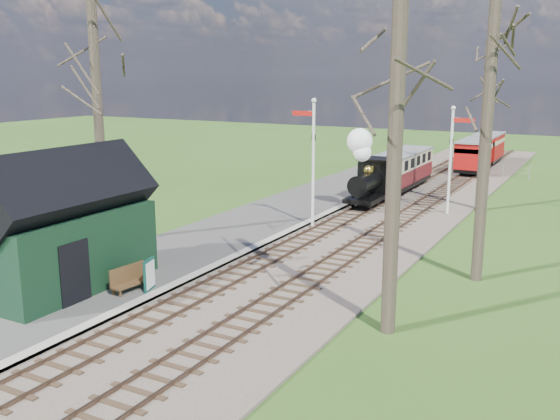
{
  "coord_description": "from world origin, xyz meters",
  "views": [
    {
      "loc": [
        11.82,
        -10.37,
        7.37
      ],
      "look_at": [
        -0.62,
        12.57,
        1.6
      ],
      "focal_mm": 40.0,
      "sensor_mm": 36.0,
      "label": 1
    }
  ],
  "objects": [
    {
      "name": "semaphore_far",
      "position": [
        4.37,
        22.0,
        3.35
      ],
      "size": [
        1.22,
        0.24,
        5.72
      ],
      "color": "silver",
      "rests_on": "ground"
    },
    {
      "name": "locomotive",
      "position": [
        -0.01,
        21.76,
        2.0
      ],
      "size": [
        1.73,
        4.04,
        4.33
      ],
      "color": "black",
      "rests_on": "ground"
    },
    {
      "name": "person",
      "position": [
        -3.05,
        4.01,
        0.94
      ],
      "size": [
        0.45,
        0.6,
        1.48
      ],
      "primitive_type": "imported",
      "rotation": [
        0.0,
        0.0,
        1.38
      ],
      "color": "black",
      "rests_on": "platform"
    },
    {
      "name": "ballast_bed",
      "position": [
        1.3,
        22.0,
        0.05
      ],
      "size": [
        8.0,
        60.0,
        0.1
      ],
      "primitive_type": "cube",
      "color": "brown",
      "rests_on": "ground"
    },
    {
      "name": "bench",
      "position": [
        -2.15,
        4.73,
        0.6
      ],
      "size": [
        0.6,
        1.52,
        0.85
      ],
      "color": "#4E351C",
      "rests_on": "platform"
    },
    {
      "name": "semaphore_near",
      "position": [
        -0.77,
        16.0,
        3.62
      ],
      "size": [
        1.22,
        0.24,
        6.22
      ],
      "color": "silver",
      "rests_on": "ground"
    },
    {
      "name": "coach",
      "position": [
        0.0,
        27.82,
        1.47
      ],
      "size": [
        2.02,
        6.92,
        2.12
      ],
      "color": "black",
      "rests_on": "ground"
    },
    {
      "name": "ground",
      "position": [
        0.0,
        0.0,
        0.0
      ],
      "size": [
        140.0,
        140.0,
        0.0
      ],
      "primitive_type": "plane",
      "color": "#32581B",
      "rests_on": "ground"
    },
    {
      "name": "station_shed",
      "position": [
        -4.3,
        4.0,
        2.27
      ],
      "size": [
        3.25,
        6.3,
        4.78
      ],
      "color": "black",
      "rests_on": "platform"
    },
    {
      "name": "red_carriage_b",
      "position": [
        2.6,
        41.99,
        1.42
      ],
      "size": [
        1.94,
        4.8,
        2.04
      ],
      "color": "black",
      "rests_on": "ground"
    },
    {
      "name": "coping_strip",
      "position": [
        -1.2,
        14.0,
        0.1
      ],
      "size": [
        0.4,
        44.0,
        0.21
      ],
      "primitive_type": "cube",
      "color": "#B2AD9E",
      "rests_on": "ground"
    },
    {
      "name": "sign_board",
      "position": [
        -1.54,
        5.05,
        0.74
      ],
      "size": [
        0.29,
        0.74,
        1.09
      ],
      "color": "#0E4236",
      "rests_on": "platform"
    },
    {
      "name": "bare_trees",
      "position": [
        1.33,
        10.1,
        5.21
      ],
      "size": [
        15.51,
        22.39,
        12.0
      ],
      "color": "#382D23",
      "rests_on": "ground"
    },
    {
      "name": "red_carriage_a",
      "position": [
        2.6,
        36.49,
        1.42
      ],
      "size": [
        1.94,
        4.8,
        2.04
      ],
      "color": "black",
      "rests_on": "ground"
    },
    {
      "name": "fence_line",
      "position": [
        0.3,
        36.0,
        0.55
      ],
      "size": [
        12.6,
        0.08,
        1.0
      ],
      "color": "slate",
      "rests_on": "ground"
    },
    {
      "name": "distant_hills",
      "position": [
        1.4,
        64.38,
        -16.21
      ],
      "size": [
        114.4,
        48.0,
        22.02
      ],
      "color": "#385B23",
      "rests_on": "ground"
    },
    {
      "name": "track_near",
      "position": [
        0.0,
        22.0,
        0.1
      ],
      "size": [
        1.6,
        60.0,
        0.15
      ],
      "color": "brown",
      "rests_on": "ground"
    },
    {
      "name": "track_far",
      "position": [
        2.6,
        22.0,
        0.1
      ],
      "size": [
        1.6,
        60.0,
        0.15
      ],
      "color": "brown",
      "rests_on": "ground"
    },
    {
      "name": "platform",
      "position": [
        -3.5,
        14.0,
        0.1
      ],
      "size": [
        5.0,
        44.0,
        0.2
      ],
      "primitive_type": "cube",
      "color": "#474442",
      "rests_on": "ground"
    }
  ]
}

